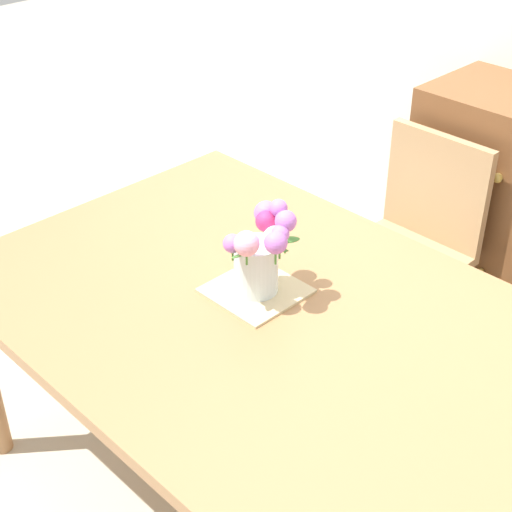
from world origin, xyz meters
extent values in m
plane|color=#B7AD99|center=(0.00, 0.00, 0.00)|extent=(12.00, 12.00, 0.00)
cube|color=#9E7047|center=(0.00, 0.00, 0.73)|extent=(1.70, 1.18, 0.04)
cylinder|color=#9E7047|center=(-0.77, 0.51, 0.35)|extent=(0.07, 0.07, 0.71)
cube|color=tan|center=(-0.14, 0.85, 0.46)|extent=(0.42, 0.42, 0.04)
cylinder|color=tan|center=(0.04, 0.67, 0.22)|extent=(0.04, 0.04, 0.44)
cylinder|color=tan|center=(-0.32, 0.67, 0.22)|extent=(0.04, 0.04, 0.44)
cylinder|color=tan|center=(0.04, 1.03, 0.22)|extent=(0.04, 0.04, 0.44)
cylinder|color=tan|center=(-0.32, 1.03, 0.22)|extent=(0.04, 0.04, 0.44)
cube|color=tan|center=(-0.14, 1.04, 0.69)|extent=(0.42, 0.04, 0.42)
sphere|color=#B7933D|center=(0.06, 1.10, 0.78)|extent=(0.04, 0.04, 0.04)
sphere|color=#B7933D|center=(0.06, 1.10, 0.38)|extent=(0.04, 0.04, 0.04)
cube|color=#CCB789|center=(-0.07, 0.04, 0.75)|extent=(0.25, 0.25, 0.01)
cylinder|color=silver|center=(-0.07, 0.04, 0.83)|extent=(0.12, 0.12, 0.15)
sphere|color=#B266C6|center=(0.01, 0.07, 0.99)|extent=(0.06, 0.06, 0.06)
cylinder|color=#478438|center=(0.01, 0.07, 0.95)|extent=(0.01, 0.01, 0.10)
sphere|color=#B266C6|center=(-0.07, -0.05, 0.95)|extent=(0.05, 0.05, 0.05)
cylinder|color=#478438|center=(-0.07, -0.05, 0.92)|extent=(0.01, 0.01, 0.05)
sphere|color=#D12D66|center=(-0.07, 0.07, 0.96)|extent=(0.06, 0.06, 0.06)
cylinder|color=#478438|center=(-0.07, 0.07, 0.93)|extent=(0.01, 0.01, 0.07)
sphere|color=white|center=(-0.02, 0.06, 0.93)|extent=(0.07, 0.07, 0.07)
cylinder|color=#478438|center=(-0.02, 0.06, 0.92)|extent=(0.01, 0.01, 0.04)
sphere|color=#EA9EBC|center=(-0.03, -0.04, 0.96)|extent=(0.07, 0.07, 0.07)
cylinder|color=#478438|center=(-0.03, -0.04, 0.93)|extent=(0.01, 0.01, 0.07)
sphere|color=#B266C6|center=(-0.10, 0.11, 0.96)|extent=(0.07, 0.07, 0.07)
cylinder|color=#478438|center=(-0.10, 0.11, 0.93)|extent=(0.01, 0.01, 0.07)
sphere|color=#B266C6|center=(0.03, 0.02, 0.96)|extent=(0.06, 0.06, 0.06)
cylinder|color=#478438|center=(0.03, 0.02, 0.93)|extent=(0.01, 0.01, 0.07)
sphere|color=#B266C6|center=(0.01, 0.04, 0.97)|extent=(0.05, 0.05, 0.05)
cylinder|color=#478438|center=(0.01, 0.04, 0.93)|extent=(0.01, 0.01, 0.08)
sphere|color=#B266C6|center=(-0.05, 0.10, 1.00)|extent=(0.05, 0.05, 0.05)
cylinder|color=#478438|center=(-0.05, 0.10, 0.95)|extent=(0.01, 0.01, 0.11)
ellipsoid|color=#478438|center=(-0.02, 0.11, 0.91)|extent=(0.06, 0.07, 0.02)
ellipsoid|color=#478438|center=(-0.04, -0.05, 0.92)|extent=(0.04, 0.07, 0.03)
ellipsoid|color=#478438|center=(0.00, 0.05, 0.91)|extent=(0.07, 0.04, 0.02)
camera|label=1|loc=(1.21, -1.22, 2.02)|focal=54.40mm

